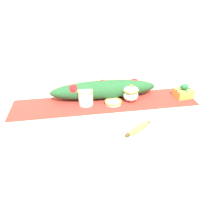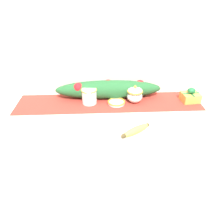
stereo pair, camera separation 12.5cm
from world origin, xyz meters
name	(u,v)px [view 1 (the left image)]	position (x,y,z in m)	size (l,w,h in m)	color
ground_plane	(110,208)	(0.00, 0.00, 0.00)	(12.00, 12.00, 0.00)	#B2A899
countertop	(110,169)	(0.00, 0.00, 0.45)	(1.31, 0.61, 0.90)	beige
back_wall	(101,50)	(0.00, 0.32, 1.20)	(2.11, 0.04, 2.40)	silver
table_runner	(105,103)	(0.00, 0.16, 0.90)	(1.20, 0.26, 0.00)	#B23328
cream_pitcher	(86,97)	(-0.13, 0.16, 0.95)	(0.10, 0.12, 0.10)	white
sugar_bowl	(131,94)	(0.17, 0.16, 0.95)	(0.10, 0.10, 0.12)	white
small_dish	(113,102)	(0.05, 0.14, 0.91)	(0.11, 0.11, 0.02)	white
banana	(138,128)	(0.13, -0.18, 0.91)	(0.17, 0.13, 0.04)	#DBCC4C
spoon	(152,115)	(0.25, -0.03, 0.90)	(0.18, 0.09, 0.01)	silver
napkin_stack	(13,142)	(-0.51, -0.18, 0.91)	(0.16, 0.16, 0.03)	white
gift_box	(183,92)	(0.54, 0.15, 0.93)	(0.12, 0.11, 0.10)	gold
poinsettia_garland	(104,89)	(0.00, 0.23, 0.96)	(0.71, 0.13, 0.12)	#235B2D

